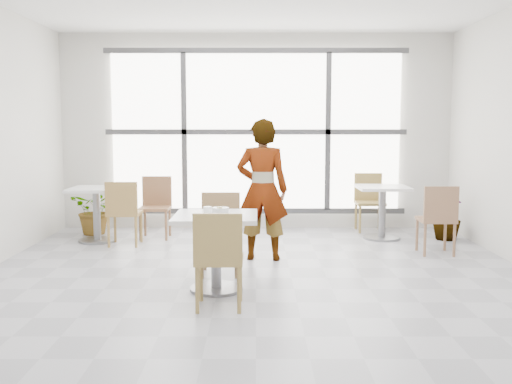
{
  "coord_description": "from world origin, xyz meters",
  "views": [
    {
      "loc": [
        0.0,
        -5.7,
        1.62
      ],
      "look_at": [
        0.0,
        -0.3,
        1.0
      ],
      "focal_mm": 41.66,
      "sensor_mm": 36.0,
      "label": 1
    }
  ],
  "objects_px": {
    "bg_table_right": "(382,205)",
    "bg_chair_left_far": "(156,203)",
    "main_table": "(216,238)",
    "bg_chair_left_near": "(123,209)",
    "chair_far": "(220,227)",
    "oatmeal_bowl": "(221,212)",
    "bg_table_left": "(97,207)",
    "plant_left": "(96,209)",
    "chair_near": "(219,254)",
    "bg_chair_right_near": "(438,215)",
    "bg_chair_right_far": "(369,198)",
    "plant_right": "(447,215)",
    "person": "(262,190)",
    "coffee_cup": "(208,211)"
  },
  "relations": [
    {
      "from": "bg_table_left",
      "to": "plant_left",
      "type": "xyz_separation_m",
      "value": [
        -0.16,
        0.54,
        -0.12
      ]
    },
    {
      "from": "oatmeal_bowl",
      "to": "bg_table_right",
      "type": "xyz_separation_m",
      "value": [
        2.12,
        2.73,
        -0.31
      ]
    },
    {
      "from": "plant_right",
      "to": "main_table",
      "type": "bearing_deg",
      "value": -140.07
    },
    {
      "from": "coffee_cup",
      "to": "bg_chair_left_far",
      "type": "height_order",
      "value": "bg_chair_left_far"
    },
    {
      "from": "coffee_cup",
      "to": "person",
      "type": "relative_size",
      "value": 0.09
    },
    {
      "from": "chair_far",
      "to": "bg_table_right",
      "type": "relative_size",
      "value": 1.16
    },
    {
      "from": "bg_table_left",
      "to": "bg_chair_left_near",
      "type": "relative_size",
      "value": 0.86
    },
    {
      "from": "bg_table_left",
      "to": "bg_table_right",
      "type": "distance_m",
      "value": 3.99
    },
    {
      "from": "coffee_cup",
      "to": "bg_chair_left_far",
      "type": "relative_size",
      "value": 0.18
    },
    {
      "from": "main_table",
      "to": "bg_chair_left_near",
      "type": "bearing_deg",
      "value": 122.94
    },
    {
      "from": "chair_far",
      "to": "bg_table_left",
      "type": "height_order",
      "value": "chair_far"
    },
    {
      "from": "bg_chair_left_far",
      "to": "plant_right",
      "type": "distance_m",
      "value": 4.12
    },
    {
      "from": "coffee_cup",
      "to": "plant_left",
      "type": "xyz_separation_m",
      "value": [
        -1.89,
        2.91,
        -0.41
      ]
    },
    {
      "from": "bg_chair_left_near",
      "to": "plant_right",
      "type": "xyz_separation_m",
      "value": [
        4.44,
        0.45,
        -0.15
      ]
    },
    {
      "from": "bg_table_right",
      "to": "plant_left",
      "type": "height_order",
      "value": "bg_table_right"
    },
    {
      "from": "main_table",
      "to": "plant_left",
      "type": "xyz_separation_m",
      "value": [
        -1.97,
        2.98,
        -0.15
      ]
    },
    {
      "from": "oatmeal_bowl",
      "to": "plant_right",
      "type": "distance_m",
      "value": 4.04
    },
    {
      "from": "bg_table_left",
      "to": "oatmeal_bowl",
      "type": "bearing_deg",
      "value": -53.59
    },
    {
      "from": "main_table",
      "to": "bg_chair_left_near",
      "type": "relative_size",
      "value": 0.92
    },
    {
      "from": "chair_near",
      "to": "bg_chair_left_far",
      "type": "relative_size",
      "value": 1.0
    },
    {
      "from": "coffee_cup",
      "to": "bg_table_right",
      "type": "xyz_separation_m",
      "value": [
        2.26,
        2.57,
        -0.29
      ]
    },
    {
      "from": "main_table",
      "to": "bg_table_right",
      "type": "distance_m",
      "value": 3.42
    },
    {
      "from": "coffee_cup",
      "to": "bg_chair_right_far",
      "type": "height_order",
      "value": "bg_chair_right_far"
    },
    {
      "from": "bg_chair_left_near",
      "to": "plant_right",
      "type": "relative_size",
      "value": 1.25
    },
    {
      "from": "bg_chair_left_near",
      "to": "bg_table_left",
      "type": "bearing_deg",
      "value": -35.9
    },
    {
      "from": "oatmeal_bowl",
      "to": "bg_chair_left_near",
      "type": "relative_size",
      "value": 0.24
    },
    {
      "from": "main_table",
      "to": "person",
      "type": "relative_size",
      "value": 0.48
    },
    {
      "from": "bg_table_right",
      "to": "bg_chair_right_far",
      "type": "relative_size",
      "value": 0.86
    },
    {
      "from": "bg_chair_right_far",
      "to": "plant_left",
      "type": "relative_size",
      "value": 1.18
    },
    {
      "from": "plant_left",
      "to": "plant_right",
      "type": "height_order",
      "value": "plant_left"
    },
    {
      "from": "oatmeal_bowl",
      "to": "bg_chair_right_far",
      "type": "relative_size",
      "value": 0.24
    },
    {
      "from": "chair_near",
      "to": "bg_table_right",
      "type": "height_order",
      "value": "chair_near"
    },
    {
      "from": "bg_chair_left_near",
      "to": "bg_chair_right_far",
      "type": "relative_size",
      "value": 1.0
    },
    {
      "from": "bg_chair_right_near",
      "to": "bg_chair_right_far",
      "type": "height_order",
      "value": "same"
    },
    {
      "from": "bg_table_right",
      "to": "bg_chair_left_far",
      "type": "bearing_deg",
      "value": 177.84
    },
    {
      "from": "coffee_cup",
      "to": "plant_left",
      "type": "distance_m",
      "value": 3.5
    },
    {
      "from": "chair_near",
      "to": "bg_chair_right_near",
      "type": "bearing_deg",
      "value": -139.52
    },
    {
      "from": "coffee_cup",
      "to": "bg_chair_left_near",
      "type": "distance_m",
      "value": 2.44
    },
    {
      "from": "chair_far",
      "to": "bg_chair_left_far",
      "type": "distance_m",
      "value": 2.3
    },
    {
      "from": "bg_table_left",
      "to": "bg_chair_left_near",
      "type": "xyz_separation_m",
      "value": [
        0.44,
        -0.32,
        0.01
      ]
    },
    {
      "from": "chair_near",
      "to": "plant_left",
      "type": "relative_size",
      "value": 1.18
    },
    {
      "from": "chair_far",
      "to": "person",
      "type": "bearing_deg",
      "value": 53.65
    },
    {
      "from": "main_table",
      "to": "oatmeal_bowl",
      "type": "relative_size",
      "value": 3.81
    },
    {
      "from": "bg_table_left",
      "to": "bg_table_right",
      "type": "bearing_deg",
      "value": 2.85
    },
    {
      "from": "bg_chair_left_far",
      "to": "bg_chair_right_near",
      "type": "relative_size",
      "value": 1.0
    },
    {
      "from": "person",
      "to": "bg_chair_right_near",
      "type": "xyz_separation_m",
      "value": [
        2.17,
        0.23,
        -0.34
      ]
    },
    {
      "from": "chair_near",
      "to": "chair_far",
      "type": "xyz_separation_m",
      "value": [
        -0.07,
        1.33,
        0.0
      ]
    },
    {
      "from": "person",
      "to": "bg_table_right",
      "type": "xyz_separation_m",
      "value": [
        1.71,
        1.29,
        -0.35
      ]
    },
    {
      "from": "bg_chair_right_near",
      "to": "bg_chair_left_far",
      "type": "bearing_deg",
      "value": -17.78
    },
    {
      "from": "chair_near",
      "to": "bg_chair_left_near",
      "type": "bearing_deg",
      "value": -62.32
    }
  ]
}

